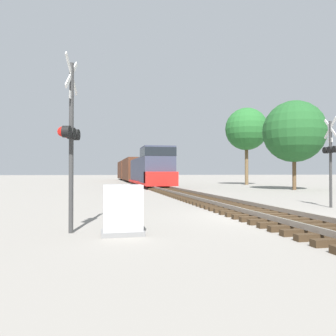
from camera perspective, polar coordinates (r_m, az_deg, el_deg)
ground_plane at (r=12.16m, az=16.33°, el=-8.20°), size 400.00×400.00×0.00m
rail_track_bed at (r=12.14m, az=16.33°, el=-7.56°), size 2.60×160.00×0.31m
freight_train at (r=53.50m, az=-5.84°, el=-0.38°), size 3.07×47.75×4.14m
crossing_signal_near at (r=8.96m, az=-16.68°, el=5.45°), size 0.52×1.01×4.61m
crossing_signal_far at (r=16.47m, az=26.54°, el=2.29°), size 0.40×1.01×4.05m
relay_cabinet at (r=8.37m, az=-7.89°, el=-7.33°), size 1.07×0.66×1.26m
tree_far_right at (r=31.97m, az=21.10°, el=5.94°), size 5.58×5.58×8.09m
tree_mid_background at (r=43.80m, az=13.51°, el=6.58°), size 5.47×5.47×9.94m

